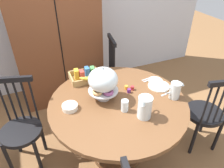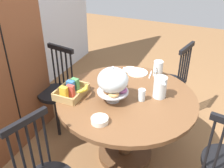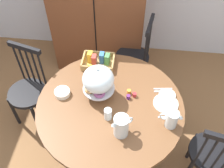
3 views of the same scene
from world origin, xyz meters
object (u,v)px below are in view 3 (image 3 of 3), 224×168
dining_table (110,117)px  milk_pitcher (172,120)px  cereal_basket (98,61)px  pastry_stand_with_dome (98,80)px  orange_juice_pitcher (121,127)px  drinking_glass (108,114)px  windsor_chair_facing_door (211,155)px  windsor_chair_near_window (29,91)px  china_plate_large (166,103)px  cereal_bowl (62,93)px  china_plate_small (167,95)px  windsor_chair_far_side (134,58)px

dining_table → milk_pitcher: size_ratio=7.19×
cereal_basket → dining_table: bearing=-69.6°
pastry_stand_with_dome → orange_juice_pitcher: size_ratio=1.69×
pastry_stand_with_dome → drinking_glass: 0.29m
drinking_glass → windsor_chair_facing_door: bearing=-6.1°
windsor_chair_near_window → milk_pitcher: size_ratio=5.41×
milk_pitcher → china_plate_large: 0.23m
pastry_stand_with_dome → cereal_bowl: pastry_stand_with_dome is taller
orange_juice_pitcher → china_plate_large: size_ratio=0.92×
dining_table → cereal_basket: bearing=110.4°
drinking_glass → cereal_bowl: bearing=155.0°
windsor_chair_near_window → orange_juice_pitcher: 1.22m
windsor_chair_facing_door → cereal_basket: 1.35m
dining_table → orange_juice_pitcher: bearing=-66.2°
orange_juice_pitcher → china_plate_large: bearing=42.3°
cereal_basket → china_plate_small: size_ratio=2.11×
windsor_chair_far_side → cereal_basket: bearing=-127.8°
dining_table → windsor_chair_near_window: size_ratio=1.33×
drinking_glass → windsor_chair_far_side: bearing=80.5°
cereal_bowl → dining_table: bearing=-8.4°
cereal_basket → china_plate_large: (0.66, -0.41, -0.04)m
china_plate_large → orange_juice_pitcher: bearing=-137.7°
windsor_chair_far_side → orange_juice_pitcher: windsor_chair_far_side is taller
orange_juice_pitcher → milk_pitcher: orange_juice_pitcher is taller
orange_juice_pitcher → china_plate_small: size_ratio=1.36×
orange_juice_pitcher → drinking_glass: bearing=132.5°
pastry_stand_with_dome → milk_pitcher: size_ratio=1.91×
windsor_chair_facing_door → china_plate_small: (-0.42, 0.39, 0.30)m
windsor_chair_near_window → cereal_basket: (0.73, 0.19, 0.33)m
china_plate_large → drinking_glass: 0.53m
windsor_chair_near_window → cereal_basket: windsor_chair_near_window is taller
milk_pitcher → china_plate_small: 0.31m
dining_table → cereal_basket: size_ratio=4.10×
cereal_basket → cereal_bowl: 0.49m
china_plate_small → cereal_bowl: 0.94m
orange_juice_pitcher → windsor_chair_near_window: bearing=151.6°
cereal_bowl → windsor_chair_facing_door: bearing=-12.6°
windsor_chair_far_side → china_plate_small: (0.32, -0.78, 0.30)m
china_plate_large → cereal_bowl: (-0.92, 0.00, 0.02)m
china_plate_large → cereal_bowl: bearing=179.7°
dining_table → windsor_chair_facing_door: 0.95m
china_plate_small → cereal_bowl: cereal_bowl is taller
windsor_chair_near_window → cereal_bowl: bearing=-25.2°
windsor_chair_near_window → windsor_chair_far_side: 1.26m
dining_table → windsor_chair_far_side: windsor_chair_far_side is taller
pastry_stand_with_dome → dining_table: bearing=-40.1°
windsor_chair_facing_door → cereal_basket: windsor_chair_facing_door is taller
dining_table → windsor_chair_facing_door: windsor_chair_facing_door is taller
windsor_chair_far_side → china_plate_small: size_ratio=6.50×
pastry_stand_with_dome → china_plate_small: (0.61, 0.06, -0.18)m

